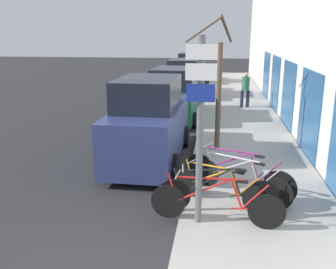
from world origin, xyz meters
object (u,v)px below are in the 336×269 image
Objects in this scene: signpost at (200,126)px; bicycle_0 at (216,204)px; bicycle_1 at (218,193)px; bicycle_2 at (220,188)px; bicycle_3 at (240,179)px; parked_car_1 at (175,96)px; pedestrian_near at (245,87)px; parked_car_2 at (185,80)px; parked_car_0 at (149,123)px; parked_car_3 at (191,70)px; bicycle_4 at (237,175)px; street_tree at (219,88)px.

signpost is 1.48m from bicycle_0.
bicycle_0 is 0.47m from bicycle_1.
bicycle_2 is (0.04, 0.29, -0.03)m from bicycle_1.
bicycle_3 is 8.12m from parked_car_1.
parked_car_2 is at bearing -58.15° from pedestrian_near.
parked_car_0 is 2.84× the size of pedestrian_near.
bicycle_3 is 19.77m from parked_car_3.
parked_car_2 is (-0.01, 11.07, -0.11)m from parked_car_0.
pedestrian_near is (3.20, -9.49, 0.11)m from parked_car_3.
bicycle_4 is at bearing -11.24° from bicycle_0.
parked_car_2 reaches higher than pedestrian_near.
parked_car_2 is 10.47m from street_tree.
parked_car_0 is (-1.94, 3.28, 0.55)m from bicycle_1.
signpost is 1.69× the size of bicycle_3.
bicycle_3 is 0.47× the size of parked_car_3.
pedestrian_near is (1.15, 10.62, 0.57)m from bicycle_2.
bicycle_2 is at bearing 173.84° from bicycle_3.
parked_car_3 is at bearing 93.33° from parked_car_2.
parked_car_3 is (-2.42, 19.44, 0.41)m from bicycle_4.
parked_car_3 reaches higher than bicycle_4.
bicycle_3 is at bearing -71.10° from parked_car_1.
bicycle_3 is 0.43× the size of parked_car_0.
bicycle_4 is at bearing 61.46° from signpost.
parked_car_3 is 10.02m from pedestrian_near.
parked_car_2 reaches higher than bicycle_0.
bicycle_1 is 1.45× the size of pedestrian_near.
parked_car_0 reaches higher than parked_car_1.
signpost is at bearing -66.17° from parked_car_0.
parked_car_3 is 1.09× the size of street_tree.
bicycle_0 is at bearing -156.95° from bicycle_2.
pedestrian_near is (3.01, 2.34, 0.11)m from parked_car_1.
bicycle_4 is at bearing -77.20° from parked_car_2.
bicycle_0 is 1.23× the size of bicycle_3.
pedestrian_near is at bearing -70.22° from parked_car_3.
parked_car_0 is 1.19× the size of street_tree.
parked_car_2 reaches higher than bicycle_2.
bicycle_2 is 0.51× the size of street_tree.
bicycle_0 is 1.25× the size of bicycle_2.
parked_car_3 is at bearing 94.54° from signpost.
bicycle_4 reaches higher than bicycle_2.
parked_car_3 is (-2.05, 20.11, 0.46)m from bicycle_2.
bicycle_3 is at bearing -81.70° from parked_car_3.
bicycle_2 is 14.21m from parked_car_2.
parked_car_3 is at bearing 93.51° from parked_car_1.
signpost is at bearing 91.51° from bicycle_0.
street_tree is (-0.51, 3.32, 1.47)m from bicycle_3.
bicycle_0 reaches higher than bicycle_3.
bicycle_1 is 1.20× the size of bicycle_2.
bicycle_4 is 13.60m from parked_car_2.
street_tree is at bearing 69.05° from pedestrian_near.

